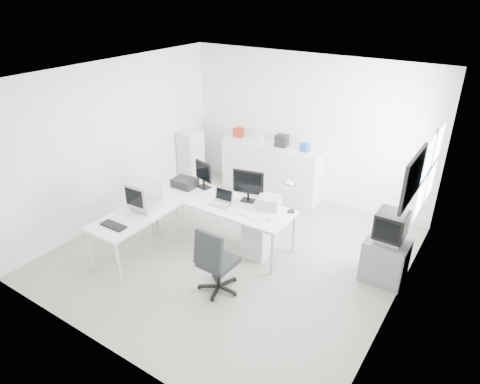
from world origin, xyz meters
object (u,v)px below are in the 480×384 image
Objects in this scene: side_desk at (137,236)px; inkjet_printer at (185,183)px; main_desk at (222,221)px; filing_cabinet at (191,157)px; sideboard at (272,169)px; lcd_monitor_small at (204,174)px; office_chair at (218,259)px; tv_cabinet at (385,261)px; laptop at (220,199)px; drawer_pedestal at (260,236)px; lcd_monitor_large at (248,186)px; crt_monitor at (144,194)px; laser_printer at (269,203)px; crt_tv at (391,228)px.

inkjet_printer is at bearing 90.00° from side_desk.
main_desk is 2.51m from filing_cabinet.
filing_cabinet is (-1.70, -0.48, 0.03)m from sideboard.
filing_cabinet reaches higher than side_desk.
lcd_monitor_small reaches higher than office_chair.
tv_cabinet is at bearing -14.11° from filing_cabinet.
office_chair is (0.64, -0.95, -0.34)m from laptop.
laptop is 1.20m from office_chair.
side_desk is at bearing -67.91° from filing_cabinet.
drawer_pedestal is at bearing -4.02° from inkjet_printer.
lcd_monitor_large reaches higher than lcd_monitor_small.
side_desk is at bearing -92.17° from inkjet_printer.
sideboard is (-0.24, 2.06, 0.15)m from main_desk.
office_chair reaches higher than drawer_pedestal.
crt_monitor reaches higher than laptop.
laptop is 2.62m from filing_cabinet.
laptop is 0.31× the size of office_chair.
main_desk is 1.71× the size of side_desk.
main_desk is 0.91m from laser_printer.
crt_monitor is at bearing -90.50° from lcd_monitor_small.
crt_monitor is 1.63m from office_chair.
lcd_monitor_large is 0.43m from laser_printer.
crt_tv is (3.41, 1.30, -0.13)m from crt_monitor.
lcd_monitor_small is at bearing 167.65° from lcd_monitor_large.
laptop is at bearing -82.46° from sideboard.
crt_monitor is (-0.30, -1.10, 0.01)m from lcd_monitor_small.
laptop is 0.96× the size of laser_printer.
sideboard is at bearing 79.02° from side_desk.
laser_printer is (0.70, 0.32, -0.01)m from laptop.
side_desk is at bearing -87.77° from lcd_monitor_small.
laptop is 1.18m from crt_monitor.
filing_cabinet is (-4.50, 1.13, 0.23)m from tv_cabinet.
drawer_pedestal is 0.82m from lcd_monitor_large.
filing_cabinet reaches higher than laser_printer.
laptop is 2.21m from sideboard.
laser_printer is 0.16× the size of sideboard.
side_desk is at bearing -127.69° from main_desk.
drawer_pedestal is at bearing 9.97° from laptop.
main_desk is at bearing -156.81° from lcd_monitor_large.
inkjet_printer is 3.46m from tv_cabinet.
laser_printer is 1.83m from crt_tv.
filing_cabinet is at bearing 136.75° from laptop.
laptop is 0.64× the size of crt_monitor.
side_desk is (-0.85, -1.10, 0.00)m from main_desk.
main_desk is at bearing 113.54° from laptop.
laptop is at bearing 37.50° from crt_monitor.
lcd_monitor_large is at bearing 46.37° from laptop.
laptop is 2.62m from tv_cabinet.
crt_monitor is at bearing -92.17° from inkjet_printer.
filing_cabinet reaches higher than drawer_pedestal.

